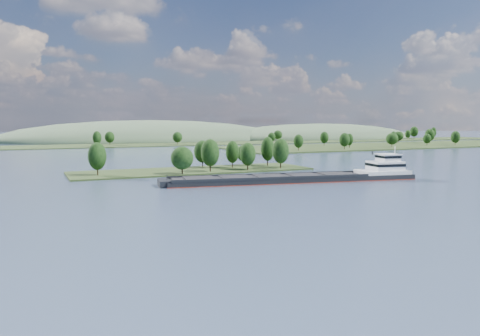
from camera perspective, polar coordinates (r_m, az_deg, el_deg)
name	(u,v)px	position (r m, az deg, el deg)	size (l,w,h in m)	color
ground	(257,191)	(141.92, 2.11, -2.76)	(1800.00, 1800.00, 0.00)	#324057
tree_island	(208,161)	(197.33, -3.89, 0.91)	(100.00, 32.31, 14.43)	#223316
right_bank	(405,144)	(424.68, 19.51, 2.72)	(320.00, 90.00, 15.09)	#223316
back_shoreline	(119,145)	(411.91, -14.50, 2.74)	(900.00, 60.00, 15.42)	#223316
hill_east	(320,138)	(575.12, 9.72, 3.58)	(260.00, 140.00, 36.00)	#42593D
hill_west	(151,140)	(520.64, -10.82, 3.34)	(320.00, 160.00, 44.00)	#42593D
cargo_barge	(309,177)	(165.62, 8.42, -1.05)	(91.85, 25.86, 12.35)	black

